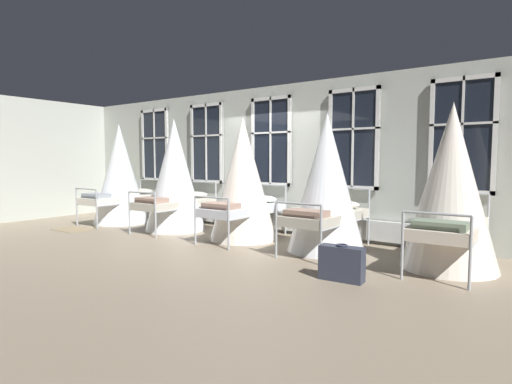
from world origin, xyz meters
name	(u,v)px	position (x,y,z in m)	size (l,w,h in m)	color
ground	(235,240)	(0.00, 0.00, 0.00)	(21.90, 21.90, 0.00)	gray
back_wall_with_windows	(274,159)	(0.00, 1.33, 1.54)	(11.95, 0.10, 3.07)	#B2B7AD
window_bank	(271,180)	(0.00, 1.21, 1.10)	(8.27, 0.10, 2.77)	black
cot_first	(120,175)	(-3.65, 0.13, 1.15)	(1.30, 1.88, 2.38)	#9EA3A8
cot_second	(175,177)	(-1.82, 0.19, 1.16)	(1.30, 1.89, 2.41)	#9EA3A8
cot_third	(243,181)	(0.04, 0.21, 1.12)	(1.30, 1.87, 2.31)	#9EA3A8
cot_fourth	(326,185)	(1.78, 0.20, 1.11)	(1.30, 1.89, 2.30)	#9EA3A8
cot_fifth	(451,189)	(3.69, 0.17, 1.12)	(1.30, 1.88, 2.32)	#9EA3A8
rug_first	(72,229)	(-3.64, -1.13, 0.01)	(0.80, 0.56, 0.01)	#8E7A5B
suitcase_dark	(342,263)	(2.71, -1.25, 0.22)	(0.57, 0.24, 0.47)	#2D3342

